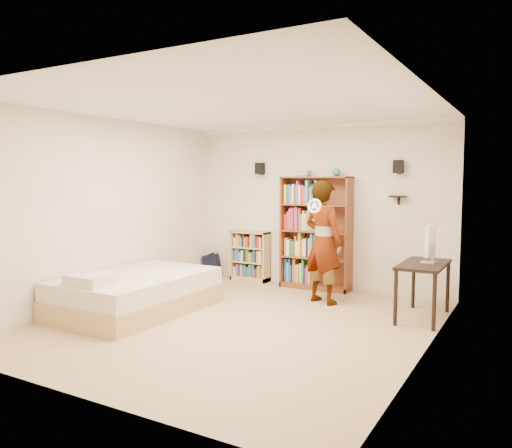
% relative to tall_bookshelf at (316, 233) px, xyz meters
% --- Properties ---
extents(ground, '(4.50, 5.00, 0.01)m').
position_rel_tall_bookshelf_xyz_m(ground, '(-0.05, -2.33, -0.93)').
color(ground, tan).
rests_on(ground, ground).
extents(room_shell, '(4.52, 5.02, 2.71)m').
position_rel_tall_bookshelf_xyz_m(room_shell, '(-0.05, -2.33, 0.83)').
color(room_shell, white).
rests_on(room_shell, ground).
extents(crown_molding, '(4.50, 5.00, 0.06)m').
position_rel_tall_bookshelf_xyz_m(crown_molding, '(-0.05, -2.33, 1.74)').
color(crown_molding, white).
rests_on(crown_molding, room_shell).
extents(speaker_left, '(0.14, 0.12, 0.20)m').
position_rel_tall_bookshelf_xyz_m(speaker_left, '(-1.10, 0.07, 1.07)').
color(speaker_left, black).
rests_on(speaker_left, room_shell).
extents(speaker_right, '(0.14, 0.12, 0.20)m').
position_rel_tall_bookshelf_xyz_m(speaker_right, '(1.30, 0.07, 1.07)').
color(speaker_right, black).
rests_on(speaker_right, room_shell).
extents(wall_shelf, '(0.25, 0.16, 0.02)m').
position_rel_tall_bookshelf_xyz_m(wall_shelf, '(1.30, 0.08, 0.62)').
color(wall_shelf, black).
rests_on(wall_shelf, room_shell).
extents(tall_bookshelf, '(1.17, 0.34, 1.86)m').
position_rel_tall_bookshelf_xyz_m(tall_bookshelf, '(0.00, 0.00, 0.00)').
color(tall_bookshelf, brown).
rests_on(tall_bookshelf, ground).
extents(low_bookshelf, '(0.71, 0.26, 0.88)m').
position_rel_tall_bookshelf_xyz_m(low_bookshelf, '(-1.28, 0.04, -0.49)').
color(low_bookshelf, tan).
rests_on(low_bookshelf, ground).
extents(computer_desk, '(0.54, 1.07, 0.73)m').
position_rel_tall_bookshelf_xyz_m(computer_desk, '(1.91, -0.97, -0.56)').
color(computer_desk, black).
rests_on(computer_desk, ground).
extents(imac, '(0.17, 0.51, 0.50)m').
position_rel_tall_bookshelf_xyz_m(imac, '(1.96, -0.95, 0.05)').
color(imac, white).
rests_on(imac, computer_desk).
extents(daybed, '(1.42, 2.18, 0.64)m').
position_rel_tall_bookshelf_xyz_m(daybed, '(-1.57, -2.54, -0.61)').
color(daybed, silver).
rests_on(daybed, ground).
extents(person, '(0.76, 0.62, 1.80)m').
position_rel_tall_bookshelf_xyz_m(person, '(0.47, -0.83, -0.03)').
color(person, black).
rests_on(person, ground).
extents(wii_wheel, '(0.21, 0.08, 0.21)m').
position_rel_tall_bookshelf_xyz_m(wii_wheel, '(0.47, -1.16, 0.51)').
color(wii_wheel, white).
rests_on(wii_wheel, person).
extents(navy_bag, '(0.35, 0.27, 0.43)m').
position_rel_tall_bookshelf_xyz_m(navy_bag, '(-2.09, 0.02, -0.71)').
color(navy_bag, black).
rests_on(navy_bag, ground).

